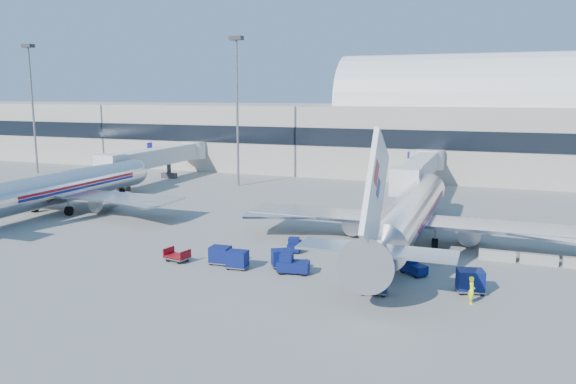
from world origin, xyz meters
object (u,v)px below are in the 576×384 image
at_px(cart_train_a, 282,258).
at_px(cart_train_c, 220,255).
at_px(mast_west, 237,89).
at_px(jetbridge_mid, 161,156).
at_px(tug_right, 413,266).
at_px(cart_train_b, 238,259).
at_px(tug_lead, 292,264).
at_px(cart_solo_near, 374,281).
at_px(jetbridge_near, 420,168).
at_px(tug_left, 294,245).
at_px(airliner_mid, 56,188).
at_px(barrier_near, 497,256).
at_px(airliner_main, 409,215).
at_px(barrier_mid, 539,259).
at_px(ramp_worker, 472,290).
at_px(cart_open_red, 177,257).
at_px(cart_solo_far, 470,281).
at_px(mast_far_west, 31,90).

relative_size(cart_train_a, cart_train_c, 1.19).
bearing_deg(mast_west, jetbridge_mid, 176.79).
bearing_deg(tug_right, cart_train_b, -126.71).
xyz_separation_m(tug_lead, cart_train_a, (-1.34, 1.18, 0.05)).
bearing_deg(cart_train_a, cart_solo_near, -53.72).
xyz_separation_m(jetbridge_near, tug_left, (-6.93, -32.30, -3.29)).
bearing_deg(airliner_mid, barrier_near, -2.87).
bearing_deg(cart_train_c, jetbridge_near, 70.57).
relative_size(jetbridge_near, mast_west, 1.22).
height_order(tug_left, cart_train_c, cart_train_c).
distance_m(airliner_main, barrier_near, 8.74).
distance_m(tug_right, cart_train_b, 14.17).
height_order(barrier_mid, ramp_worker, ramp_worker).
bearing_deg(jetbridge_near, airliner_mid, -146.41).
xyz_separation_m(airliner_main, mast_west, (-30.00, 25.49, 11.87)).
bearing_deg(cart_open_red, airliner_mid, 164.26).
distance_m(airliner_main, jetbridge_near, 26.43).
distance_m(jetbridge_mid, tug_left, 47.79).
xyz_separation_m(cart_train_a, cart_train_b, (-3.26, -1.64, 0.00)).
xyz_separation_m(cart_train_c, cart_solo_far, (20.06, 0.22, 0.10)).
distance_m(jetbridge_mid, cart_solo_near, 59.97).
relative_size(cart_train_c, cart_solo_near, 0.83).
distance_m(cart_train_a, cart_train_b, 3.65).
distance_m(tug_left, ramp_worker, 17.53).
xyz_separation_m(barrier_near, cart_solo_near, (-8.27, -11.69, 0.47)).
bearing_deg(ramp_worker, barrier_mid, -33.75).
height_order(barrier_near, tug_lead, tug_lead).
relative_size(mast_far_west, cart_solo_near, 10.42).
xyz_separation_m(jetbridge_near, tug_right, (4.13, -35.06, -3.28)).
distance_m(barrier_near, cart_train_a, 18.64).
relative_size(mast_far_west, tug_lead, 8.40).
bearing_deg(jetbridge_mid, cart_solo_far, -36.82).
height_order(airliner_mid, tug_left, airliner_mid).
xyz_separation_m(mast_west, tug_left, (20.67, -31.49, -14.15)).
height_order(barrier_near, tug_left, tug_left).
bearing_deg(cart_solo_near, ramp_worker, -5.34).
relative_size(jetbridge_near, cart_train_b, 15.32).
distance_m(jetbridge_mid, cart_solo_far, 63.30).
xyz_separation_m(barrier_mid, cart_solo_far, (-5.09, -9.08, 0.47)).
height_order(jetbridge_mid, barrier_near, jetbridge_mid).
bearing_deg(barrier_near, ramp_worker, -98.10).
xyz_separation_m(barrier_mid, ramp_worker, (-4.90, -11.23, 0.51)).
height_order(airliner_main, airliner_mid, same).
xyz_separation_m(jetbridge_near, ramp_worker, (8.80, -40.03, -2.97)).
xyz_separation_m(tug_left, cart_train_b, (-2.63, -6.42, 0.17)).
distance_m(cart_train_b, ramp_worker, 18.41).
height_order(airliner_main, tug_right, airliner_main).
relative_size(airliner_main, tug_left, 16.14).
height_order(airliner_mid, cart_train_b, airliner_mid).
height_order(mast_far_west, tug_lead, mast_far_west).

